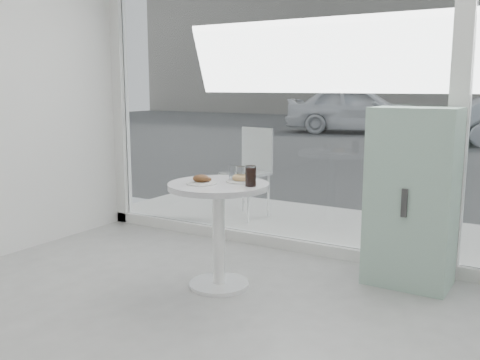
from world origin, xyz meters
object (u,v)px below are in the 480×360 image
Objects in this scene: plate_donut at (241,179)px; water_tumbler_a at (233,174)px; car_white at (358,109)px; main_table at (219,213)px; cola_glass at (251,176)px; mint_cabinet at (412,198)px; plate_fritter at (202,181)px; patio_chair at (250,166)px; water_tumbler_b at (241,175)px.

water_tumbler_a is at bearing 156.08° from plate_donut.
water_tumbler_a is at bearing -178.43° from car_white.
main_table is 0.39m from cola_glass.
water_tumbler_a is (-1.14, -0.62, 0.17)m from mint_cabinet.
plate_fritter is 1.99× the size of water_tumbler_a.
main_table is at bearing -145.36° from mint_cabinet.
plate_donut is (-1.05, -0.66, 0.14)m from mint_cabinet.
mint_cabinet reaches higher than plate_donut.
plate_fritter is at bearing -60.98° from patio_chair.
car_white reaches higher than plate_donut.
patio_chair is at bearing 117.89° from plate_donut.
main_table is 13.61m from car_white.
plate_fritter is 0.30m from water_tumbler_b.
main_table is 0.29m from plate_donut.
mint_cabinet is 0.30× the size of car_white.
car_white is at bearing 105.73° from cola_glass.
patio_chair is 1.91m from water_tumbler_b.
patio_chair is 2.11m from cola_glass.
patio_chair is at bearing 113.33° from main_table.
plate_donut is 1.99× the size of water_tumbler_b.
cola_glass is (-0.91, -0.76, 0.19)m from mint_cabinet.
cola_glass is (0.26, 0.01, 0.29)m from main_table.
water_tumbler_a is at bearing -178.86° from water_tumbler_b.
mint_cabinet is at bearing 33.63° from main_table.
mint_cabinet is 1.25m from water_tumbler_b.
plate_fritter reaches higher than plate_donut.
cola_glass reaches higher than main_table.
car_white is (-3.45, 13.17, 0.19)m from main_table.
car_white reaches higher than water_tumbler_a.
cola_glass is (1.05, -1.82, 0.25)m from patio_chair.
cola_glass is at bearing 17.85° from plate_fritter.
plate_donut is 0.05m from water_tumbler_b.
mint_cabinet is 13.22m from car_white.
water_tumbler_a is (-0.09, 0.04, 0.03)m from plate_donut.
main_table is 0.31m from water_tumbler_a.
plate_fritter is at bearing -179.13° from car_white.
patio_chair reaches higher than water_tumbler_a.
water_tumbler_b is at bearing 55.71° from plate_fritter.
main_table is 0.32m from water_tumbler_b.
plate_fritter is (-0.08, -0.09, 0.25)m from main_table.
plate_fritter is 1.49× the size of cola_glass.
plate_fritter is at bearing -132.41° from plate_donut.
water_tumbler_b reaches higher than main_table.
mint_cabinet is 1.36× the size of patio_chair.
water_tumbler_a is (0.82, -1.67, 0.22)m from patio_chair.
patio_chair is at bearing 179.81° from car_white.
main_table is 3.62× the size of plate_fritter.
plate_donut is at bearing -146.94° from mint_cabinet.
patio_chair is at bearing 110.33° from plate_fritter.
mint_cabinet is 6.09× the size of plate_donut.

